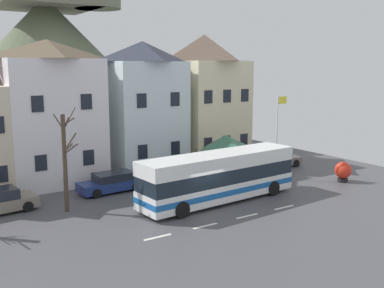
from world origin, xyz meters
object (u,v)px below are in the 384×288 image
townhouse_01 (50,112)px  parked_car_01 (277,159)px  bus_shelter (226,143)px  parked_car_02 (212,166)px  bare_tree_01 (65,160)px  public_bench (235,167)px  pedestrian_01 (275,171)px  townhouse_02 (144,107)px  harbour_buoy (343,171)px  pedestrian_00 (244,174)px  hilltop_castle (49,64)px  transit_bus (219,177)px  townhouse_03 (204,98)px  flagpole (278,131)px  parked_car_00 (112,182)px

townhouse_01 → parked_car_01: townhouse_01 is taller
bus_shelter → parked_car_02: size_ratio=0.79×
bus_shelter → bare_tree_01: bearing=-177.0°
townhouse_01 → bus_shelter: (11.15, -7.00, -2.37)m
parked_car_01 → public_bench: 4.52m
pedestrian_01 → public_bench: 4.28m
townhouse_02 → harbour_buoy: bearing=-46.8°
townhouse_01 → bare_tree_01: size_ratio=1.68×
townhouse_02 → pedestrian_00: size_ratio=6.74×
public_bench → harbour_buoy: 8.51m
townhouse_01 → bare_tree_01: 8.07m
townhouse_02 → harbour_buoy: (10.96, -11.65, -4.51)m
parked_car_01 → pedestrian_00: pedestrian_00 is taller
townhouse_01 → hilltop_castle: (5.55, 19.63, 3.58)m
townhouse_02 → townhouse_01: bearing=176.1°
transit_bus → bare_tree_01: bare_tree_01 is taller
townhouse_02 → transit_bus: (0.01, -10.55, -3.74)m
townhouse_01 → townhouse_03: size_ratio=0.92×
hilltop_castle → flagpole: 30.33m
public_bench → bare_tree_01: size_ratio=0.26×
pedestrian_00 → bare_tree_01: bare_tree_01 is taller
bus_shelter → hilltop_castle: bearing=101.9°
bus_shelter → public_bench: bus_shelter is taller
transit_bus → parked_car_01: transit_bus is taller
flagpole → bus_shelter: bearing=153.4°
pedestrian_01 → hilltop_castle: bearing=106.0°
pedestrian_00 → bare_tree_01: 13.17m
flagpole → bare_tree_01: (-16.16, 1.16, -0.62)m
townhouse_01 → harbour_buoy: (18.48, -12.17, -4.49)m
townhouse_02 → hilltop_castle: size_ratio=0.33×
parked_car_01 → flagpole: flagpole is taller
public_bench → parked_car_00: bearing=178.7°
hilltop_castle → pedestrian_00: 30.19m
pedestrian_01 → flagpole: bearing=41.4°
townhouse_03 → townhouse_01: bearing=-178.7°
harbour_buoy → flagpole: bearing=137.9°
parked_car_00 → bare_tree_01: bearing=29.9°
parked_car_00 → public_bench: (10.84, -0.25, -0.19)m
public_bench → flagpole: 5.00m
townhouse_02 → parked_car_00: 8.17m
townhouse_01 → transit_bus: 13.89m
pedestrian_00 → bus_shelter: bearing=101.1°
hilltop_castle → parked_car_00: hilltop_castle is taller
bus_shelter → flagpole: bearing=-26.6°
bus_shelter → harbour_buoy: bus_shelter is taller
townhouse_01 → bare_tree_01: (-1.39, -7.65, -2.15)m
hilltop_castle → public_bench: size_ratio=19.39×
transit_bus → townhouse_03: bearing=55.8°
transit_bus → pedestrian_00: 4.62m
parked_car_00 → pedestrian_00: bearing=153.9°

